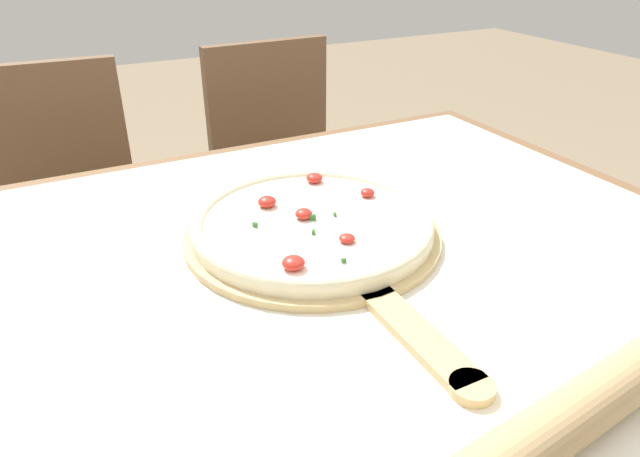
% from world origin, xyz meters
% --- Properties ---
extents(dining_table, '(1.28, 1.03, 0.74)m').
position_xyz_m(dining_table, '(0.00, 0.00, 0.64)').
color(dining_table, brown).
rests_on(dining_table, ground_plane).
extents(towel_cloth, '(1.20, 0.95, 0.00)m').
position_xyz_m(towel_cloth, '(0.00, 0.00, 0.74)').
color(towel_cloth, white).
rests_on(towel_cloth, dining_table).
extents(pizza_peel, '(0.40, 0.60, 0.01)m').
position_xyz_m(pizza_peel, '(-0.00, 0.04, 0.75)').
color(pizza_peel, tan).
rests_on(pizza_peel, towel_cloth).
extents(pizza, '(0.38, 0.38, 0.04)m').
position_xyz_m(pizza, '(-0.00, 0.06, 0.77)').
color(pizza, beige).
rests_on(pizza, pizza_peel).
extents(rolling_pin, '(0.45, 0.10, 0.05)m').
position_xyz_m(rolling_pin, '(-0.00, -0.41, 0.77)').
color(rolling_pin, tan).
rests_on(rolling_pin, towel_cloth).
extents(chair_left, '(0.42, 0.42, 0.88)m').
position_xyz_m(chair_left, '(-0.33, 0.83, 0.51)').
color(chair_left, brown).
rests_on(chair_left, ground_plane).
extents(chair_right, '(0.41, 0.41, 0.88)m').
position_xyz_m(chair_right, '(0.28, 0.83, 0.51)').
color(chair_right, brown).
rests_on(chair_right, ground_plane).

